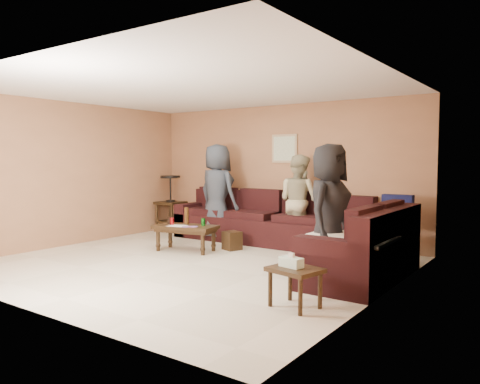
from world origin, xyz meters
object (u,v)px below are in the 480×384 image
Objects in this scene: coffee_table at (186,229)px; person_middle at (299,201)px; side_table_right at (294,272)px; waste_bin at (232,241)px; person_right at (329,212)px; sectional_sofa at (293,233)px; person_left at (217,192)px; end_table_left at (171,202)px.

person_middle reaches higher than coffee_table.
person_middle is at bearing 117.34° from side_table_right.
person_middle reaches higher than side_table_right.
person_middle is at bearing 48.50° from waste_bin.
person_middle is at bearing 46.55° from coffee_table.
person_right reaches higher than waste_bin.
sectional_sofa is 1.71m from person_right.
person_left is (-1.78, 0.33, 0.57)m from sectional_sofa.
person_left is (-3.12, 2.74, 0.53)m from side_table_right.
coffee_table is 2.25m from end_table_left.
person_left is (-0.81, 0.65, 0.74)m from waste_bin.
waste_bin is at bearing -21.96° from end_table_left.
end_table_left is at bearing -0.78° from person_left.
coffee_table is 0.94× the size of end_table_left.
side_table_right is at bearing -33.30° from end_table_left.
side_table_right is (1.34, -2.41, 0.04)m from sectional_sofa.
coffee_table is 3.58× the size of waste_bin.
person_middle reaches higher than end_table_left.
person_right is (2.92, -1.49, -0.04)m from person_left.
coffee_table is at bearing -40.17° from end_table_left.
end_table_left reaches higher than side_table_right.
side_table_right is at bearing -28.59° from coffee_table.
person_right is at bearing -21.82° from waste_bin.
coffee_table is at bearing 151.41° from side_table_right.
coffee_table is 1.98m from person_middle.
side_table_right is 4.18m from person_left.
sectional_sofa is 2.61× the size of person_left.
coffee_table is 1.92× the size of side_table_right.
side_table_right reaches higher than waste_bin.
person_left is (1.46, -0.27, 0.28)m from end_table_left.
person_right reaches higher than side_table_right.
waste_bin is at bearing 65.44° from person_right.
waste_bin is 0.19× the size of person_middle.
person_middle is at bearing 109.41° from sectional_sofa.
person_left reaches higher than coffee_table.
coffee_table is at bearing 60.36° from person_middle.
sectional_sofa is at bearing 119.05° from side_table_right.
person_right reaches higher than sectional_sofa.
person_middle is at bearing 35.05° from person_right.
waste_bin is at bearing -161.97° from sectional_sofa.
person_left is at bearing 138.72° from side_table_right.
person_left is 1.60m from person_middle.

